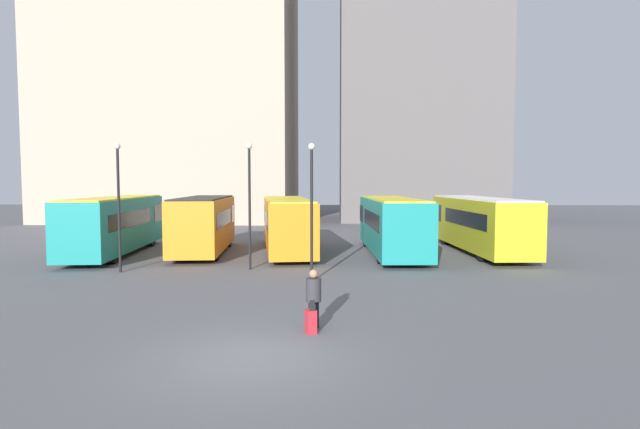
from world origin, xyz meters
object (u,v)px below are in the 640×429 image
lamp_post_1 (312,201)px  lamp_post_0 (250,196)px  bus_0 (116,223)px  traveler (314,293)px  bus_4 (478,222)px  suitcase (311,321)px  lamp_post_2 (119,197)px  bus_2 (287,223)px  bus_1 (204,223)px  bus_3 (391,224)px

lamp_post_1 → lamp_post_0: bearing=136.7°
bus_0 → lamp_post_1: (11.52, -7.76, 1.57)m
traveler → lamp_post_1: (-0.35, 6.53, 2.35)m
bus_4 → suitcase: bearing=147.7°
bus_0 → lamp_post_0: size_ratio=1.94×
lamp_post_2 → bus_2: bearing=45.8°
bus_4 → suitcase: bus_4 is taller
bus_1 → lamp_post_0: size_ratio=1.58×
bus_1 → lamp_post_0: 6.69m
bus_1 → bus_2: 4.78m
bus_1 → lamp_post_2: (-2.22, -6.32, 1.68)m
bus_4 → bus_2: bearing=87.7°
traveler → lamp_post_2: lamp_post_2 is taller
bus_0 → bus_2: bearing=-87.5°
lamp_post_0 → lamp_post_2: 5.85m
lamp_post_2 → bus_1: bearing=70.6°
lamp_post_1 → lamp_post_2: (-8.80, 1.93, 0.09)m
bus_3 → lamp_post_2: bearing=113.3°
bus_0 → bus_1: 4.97m
bus_0 → bus_3: 15.72m
lamp_post_1 → suitcase: bearing=-87.6°
traveler → suitcase: (-0.06, -0.51, -0.65)m
bus_4 → traveler: bus_4 is taller
lamp_post_0 → lamp_post_2: (-5.78, -0.92, -0.04)m
bus_3 → lamp_post_2: 14.50m
bus_0 → suitcase: size_ratio=12.23×
bus_1 → lamp_post_2: 6.91m
suitcase → lamp_post_0: lamp_post_0 is taller
lamp_post_1 → bus_3: bearing=62.8°
bus_0 → lamp_post_0: 9.96m
bus_1 → bus_3: (10.77, -0.10, -0.01)m
bus_4 → traveler: 18.17m
bus_0 → lamp_post_2: size_ratio=1.96×
bus_3 → lamp_post_0: size_ratio=1.86×
lamp_post_1 → lamp_post_2: 9.01m
bus_2 → traveler: (2.22, -15.59, -0.73)m
bus_2 → lamp_post_1: bearing=-177.3°
traveler → lamp_post_1: lamp_post_1 is taller
bus_1 → lamp_post_0: bearing=-151.9°
lamp_post_2 → bus_0: bearing=115.0°
traveler → suitcase: size_ratio=1.77×
bus_4 → lamp_post_0: (-12.43, -6.36, 1.71)m
bus_1 → traveler: bearing=-160.1°
suitcase → lamp_post_2: bearing=22.7°
bus_1 → bus_3: 10.77m
bus_4 → lamp_post_2: size_ratio=2.01×
bus_2 → bus_4: 11.28m
bus_3 → bus_4: bearing=-81.0°
bus_1 → bus_2: size_ratio=0.82×
bus_1 → lamp_post_1: 10.67m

